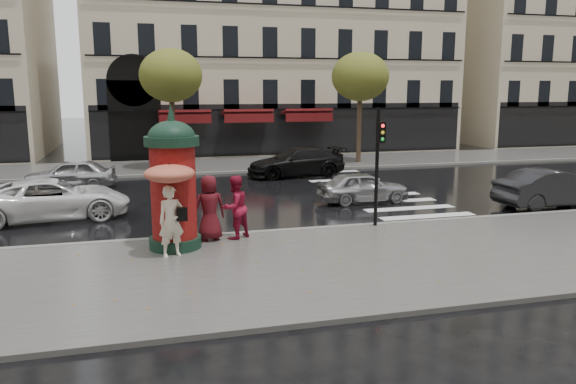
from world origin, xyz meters
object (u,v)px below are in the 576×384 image
object	(u,v)px
woman_umbrella	(170,194)
traffic_light	(378,155)
woman_red	(235,207)
car_far_silver	(71,174)
morris_column	(173,180)
car_black	(296,162)
car_darkgrey	(552,188)
man_burgundy	(209,208)
car_white	(52,199)
car_silver	(362,187)

from	to	relation	value
woman_umbrella	traffic_light	world-z (taller)	traffic_light
woman_umbrella	woman_red	size ratio (longest dim) A/B	1.35
car_far_silver	morris_column	bearing A→B (deg)	23.49
car_black	car_darkgrey	bearing A→B (deg)	30.00
woman_umbrella	car_far_silver	size ratio (longest dim) A/B	0.64
man_burgundy	traffic_light	distance (m)	5.59
woman_umbrella	man_burgundy	xyz separation A→B (m)	(1.16, 1.36, -0.71)
woman_red	car_white	bearing A→B (deg)	-72.44
woman_red	car_white	xyz separation A→B (m)	(-5.64, 4.55, -0.34)
man_burgundy	car_far_silver	distance (m)	11.93
car_darkgrey	woman_umbrella	bearing A→B (deg)	99.48
traffic_light	car_far_silver	distance (m)	14.87
traffic_light	car_silver	world-z (taller)	traffic_light
car_black	car_far_silver	distance (m)	10.93
woman_red	car_far_silver	size ratio (longest dim) A/B	0.47
traffic_light	car_black	bearing A→B (deg)	87.36
car_white	car_far_silver	distance (m)	6.30
traffic_light	car_black	world-z (taller)	traffic_light
woman_umbrella	car_white	distance (m)	7.06
car_silver	car_black	world-z (taller)	car_black
car_silver	car_white	xyz separation A→B (m)	(-11.55, 0.01, 0.10)
woman_umbrella	man_burgundy	size ratio (longest dim) A/B	1.32
car_darkgrey	car_black	bearing A→B (deg)	33.71
morris_column	traffic_light	world-z (taller)	morris_column
car_black	car_far_silver	bearing A→B (deg)	-91.63
woman_umbrella	morris_column	world-z (taller)	morris_column
car_white	woman_red	bearing A→B (deg)	-136.82
car_darkgrey	car_black	world-z (taller)	car_black
woman_red	man_burgundy	distance (m)	0.76
man_burgundy	car_far_silver	world-z (taller)	man_burgundy
car_silver	car_darkgrey	xyz separation A→B (m)	(6.67, -2.74, 0.11)
morris_column	car_black	bearing A→B (deg)	60.45
woman_red	morris_column	bearing A→B (deg)	-16.92
woman_umbrella	car_far_silver	xyz separation A→B (m)	(-3.78, 12.21, -1.11)
traffic_light	car_silver	xyz separation A→B (m)	(1.25, 4.21, -1.79)
woman_red	car_silver	size ratio (longest dim) A/B	0.51
woman_umbrella	woman_red	xyz separation A→B (m)	(1.92, 1.36, -0.73)
woman_umbrella	car_far_silver	distance (m)	12.83
woman_red	man_burgundy	bearing A→B (deg)	-33.55
woman_umbrella	man_burgundy	distance (m)	1.92
man_burgundy	car_silver	size ratio (longest dim) A/B	0.52
woman_red	car_far_silver	world-z (taller)	woman_red
woman_umbrella	car_black	xyz separation A→B (m)	(7.11, 13.15, -1.04)
morris_column	car_far_silver	size ratio (longest dim) A/B	1.00
woman_umbrella	car_silver	distance (m)	9.87
woman_red	car_darkgrey	xyz separation A→B (m)	(12.59, 1.80, -0.32)
man_burgundy	car_silver	world-z (taller)	man_burgundy
morris_column	car_white	xyz separation A→B (m)	(-3.85, 5.08, -1.31)
car_black	woman_umbrella	bearing A→B (deg)	-34.94
car_white	car_far_silver	size ratio (longest dim) A/B	1.31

